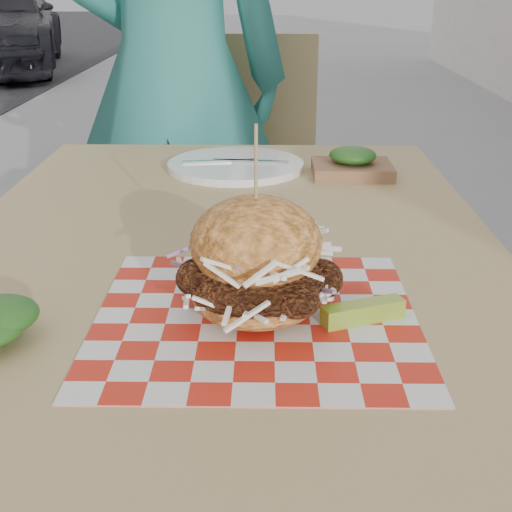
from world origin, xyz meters
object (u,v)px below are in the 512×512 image
(patio_table, at_px, (226,284))
(sandwich, at_px, (256,267))
(diner, at_px, (172,77))
(patio_chair, at_px, (246,176))

(patio_table, relative_size, sandwich, 5.52)
(diner, xyz_separation_m, patio_table, (0.19, -0.94, -0.18))
(patio_table, bearing_deg, sandwich, -79.55)
(diner, distance_m, patio_chair, 0.38)
(patio_table, distance_m, patio_chair, 1.07)
(patio_table, distance_m, sandwich, 0.31)
(diner, height_order, patio_chair, diner)
(sandwich, bearing_deg, diner, 101.24)
(diner, relative_size, patio_table, 1.42)
(diner, distance_m, patio_table, 0.98)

